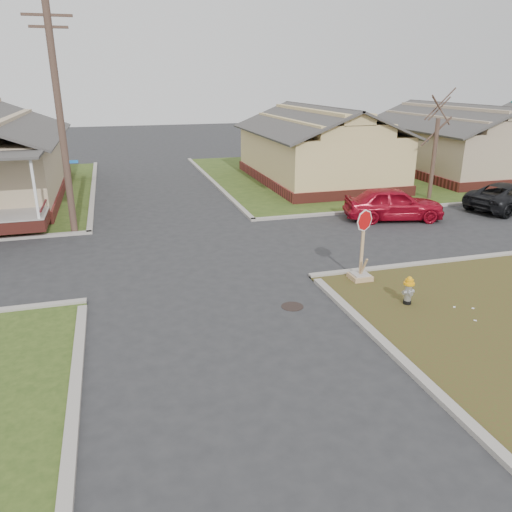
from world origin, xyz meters
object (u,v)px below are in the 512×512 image
object	(u,v)px
fire_hydrant	(409,289)
dark_pickup	(509,196)
utility_pole	(60,120)
stop_sign	(361,265)
red_sedan	(394,203)

from	to	relation	value
fire_hydrant	dark_pickup	bearing A→B (deg)	33.52
fire_hydrant	dark_pickup	size ratio (longest dim) A/B	0.18
utility_pole	stop_sign	size ratio (longest dim) A/B	3.86
dark_pickup	red_sedan	bearing A→B (deg)	73.71
utility_pole	fire_hydrant	size ratio (longest dim) A/B	10.66
fire_hydrant	red_sedan	distance (m)	9.48
utility_pole	fire_hydrant	bearing A→B (deg)	-46.73
utility_pole	red_sedan	xyz separation A→B (m)	(14.09, -1.86, -3.90)
stop_sign	dark_pickup	bearing A→B (deg)	28.89
red_sedan	stop_sign	bearing A→B (deg)	154.92
stop_sign	red_sedan	world-z (taller)	stop_sign
stop_sign	dark_pickup	xyz separation A→B (m)	(11.39, 6.37, 0.11)
dark_pickup	stop_sign	bearing A→B (deg)	102.24
stop_sign	red_sedan	size ratio (longest dim) A/B	0.52
utility_pole	red_sedan	distance (m)	14.73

